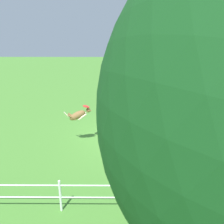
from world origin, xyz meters
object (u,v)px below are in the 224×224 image
frisbee_flying (86,106)px  training_cone (169,155)px  frisbee_held (135,121)px  dog (78,115)px  person (140,117)px

frisbee_flying → training_cone: (-3.00, 1.22, -1.41)m
frisbee_held → training_cone: frisbee_held is taller
dog → frisbee_flying: size_ratio=4.11×
person → frisbee_held: 0.40m
dog → training_cone: 3.68m
frisbee_held → frisbee_flying: bearing=23.1°
frisbee_flying → frisbee_held: (-1.98, -0.84, -0.95)m
dog → frisbee_flying: frisbee_flying is taller
person → frisbee_held: bearing=38.4°
frisbee_flying → training_cone: frisbee_flying is taller
frisbee_held → person: bearing=-127.0°
dog → frisbee_held: dog is taller
frisbee_held → training_cone: bearing=116.4°
person → dog: dog is taller
dog → training_cone: size_ratio=3.61×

